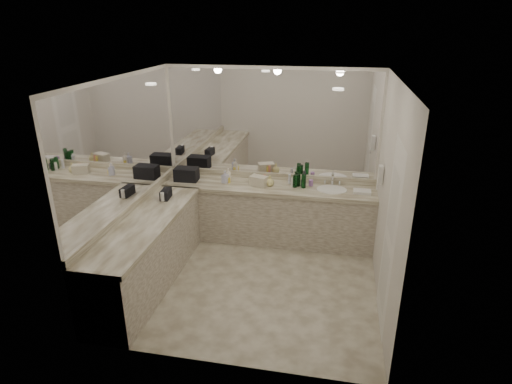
% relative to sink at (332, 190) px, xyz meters
% --- Properties ---
extents(floor, '(3.20, 3.20, 0.00)m').
position_rel_sink_xyz_m(floor, '(-0.95, -1.20, -0.90)').
color(floor, beige).
rests_on(floor, ground).
extents(ceiling, '(3.20, 3.20, 0.00)m').
position_rel_sink_xyz_m(ceiling, '(-0.95, -1.20, 1.71)').
color(ceiling, white).
rests_on(ceiling, floor).
extents(wall_back, '(3.20, 0.02, 2.60)m').
position_rel_sink_xyz_m(wall_back, '(-0.95, 0.30, 0.41)').
color(wall_back, beige).
rests_on(wall_back, floor).
extents(wall_left, '(0.02, 3.00, 2.60)m').
position_rel_sink_xyz_m(wall_left, '(-2.55, -1.20, 0.41)').
color(wall_left, beige).
rests_on(wall_left, floor).
extents(wall_right, '(0.02, 3.00, 2.60)m').
position_rel_sink_xyz_m(wall_right, '(0.65, -1.20, 0.41)').
color(wall_right, beige).
rests_on(wall_right, floor).
extents(vanity_back_base, '(3.20, 0.60, 0.84)m').
position_rel_sink_xyz_m(vanity_back_base, '(-0.95, 0.00, -0.48)').
color(vanity_back_base, beige).
rests_on(vanity_back_base, floor).
extents(vanity_back_top, '(3.20, 0.64, 0.06)m').
position_rel_sink_xyz_m(vanity_back_top, '(-0.95, -0.01, -0.03)').
color(vanity_back_top, beige).
rests_on(vanity_back_top, vanity_back_base).
extents(vanity_left_base, '(0.60, 2.40, 0.84)m').
position_rel_sink_xyz_m(vanity_left_base, '(-2.25, -1.50, -0.48)').
color(vanity_left_base, beige).
rests_on(vanity_left_base, floor).
extents(vanity_left_top, '(0.64, 2.42, 0.06)m').
position_rel_sink_xyz_m(vanity_left_top, '(-2.24, -1.50, -0.03)').
color(vanity_left_top, beige).
rests_on(vanity_left_top, vanity_left_base).
extents(backsplash_back, '(3.20, 0.04, 0.10)m').
position_rel_sink_xyz_m(backsplash_back, '(-0.95, 0.28, 0.05)').
color(backsplash_back, beige).
rests_on(backsplash_back, vanity_back_top).
extents(backsplash_left, '(0.04, 3.00, 0.10)m').
position_rel_sink_xyz_m(backsplash_left, '(-2.53, -1.20, 0.05)').
color(backsplash_left, beige).
rests_on(backsplash_left, vanity_left_top).
extents(mirror_back, '(3.12, 0.01, 1.55)m').
position_rel_sink_xyz_m(mirror_back, '(-0.95, 0.29, 0.88)').
color(mirror_back, white).
rests_on(mirror_back, wall_back).
extents(mirror_left, '(0.01, 2.92, 1.55)m').
position_rel_sink_xyz_m(mirror_left, '(-2.54, -1.20, 0.88)').
color(mirror_left, white).
rests_on(mirror_left, wall_left).
extents(sink, '(0.44, 0.44, 0.03)m').
position_rel_sink_xyz_m(sink, '(0.00, 0.00, 0.00)').
color(sink, white).
rests_on(sink, vanity_back_top).
extents(faucet, '(0.24, 0.16, 0.14)m').
position_rel_sink_xyz_m(faucet, '(0.00, 0.21, 0.07)').
color(faucet, silver).
rests_on(faucet, vanity_back_top).
extents(wall_phone, '(0.06, 0.10, 0.24)m').
position_rel_sink_xyz_m(wall_phone, '(0.61, -0.50, 0.46)').
color(wall_phone, white).
rests_on(wall_phone, wall_right).
extents(door, '(0.02, 0.82, 2.10)m').
position_rel_sink_xyz_m(door, '(0.64, -1.70, 0.16)').
color(door, white).
rests_on(door, wall_right).
extents(black_toiletry_bag, '(0.36, 0.23, 0.20)m').
position_rel_sink_xyz_m(black_toiletry_bag, '(-2.21, -0.02, 0.11)').
color(black_toiletry_bag, black).
rests_on(black_toiletry_bag, vanity_back_top).
extents(black_bag_spill, '(0.13, 0.25, 0.13)m').
position_rel_sink_xyz_m(black_bag_spill, '(-2.25, -0.77, 0.07)').
color(black_bag_spill, black).
rests_on(black_bag_spill, vanity_left_top).
extents(cream_cosmetic_case, '(0.29, 0.23, 0.15)m').
position_rel_sink_xyz_m(cream_cosmetic_case, '(-1.08, -0.03, 0.08)').
color(cream_cosmetic_case, beige).
rests_on(cream_cosmetic_case, vanity_back_top).
extents(hand_towel, '(0.25, 0.17, 0.04)m').
position_rel_sink_xyz_m(hand_towel, '(0.43, -0.04, 0.03)').
color(hand_towel, white).
rests_on(hand_towel, vanity_back_top).
extents(lotion_left, '(0.05, 0.05, 0.12)m').
position_rel_sink_xyz_m(lotion_left, '(-2.25, -0.89, 0.06)').
color(lotion_left, white).
rests_on(lotion_left, vanity_left_top).
extents(soap_bottle_a, '(0.11, 0.11, 0.21)m').
position_rel_sink_xyz_m(soap_bottle_a, '(-1.57, 0.06, 0.11)').
color(soap_bottle_a, white).
rests_on(soap_bottle_a, vanity_back_top).
extents(soap_bottle_b, '(0.11, 0.11, 0.19)m').
position_rel_sink_xyz_m(soap_bottle_b, '(-1.60, -0.01, 0.10)').
color(soap_bottle_b, silver).
rests_on(soap_bottle_b, vanity_back_top).
extents(soap_bottle_c, '(0.13, 0.13, 0.16)m').
position_rel_sink_xyz_m(soap_bottle_c, '(-0.91, -0.01, 0.09)').
color(soap_bottle_c, '#E4D98B').
rests_on(soap_bottle_c, vanity_back_top).
extents(green_bottle_0, '(0.06, 0.06, 0.19)m').
position_rel_sink_xyz_m(green_bottle_0, '(-0.53, 0.14, 0.10)').
color(green_bottle_0, '#11561F').
rests_on(green_bottle_0, vanity_back_top).
extents(green_bottle_1, '(0.07, 0.07, 0.21)m').
position_rel_sink_xyz_m(green_bottle_1, '(-0.41, 0.01, 0.11)').
color(green_bottle_1, '#11561F').
rests_on(green_bottle_1, vanity_back_top).
extents(green_bottle_2, '(0.06, 0.06, 0.19)m').
position_rel_sink_xyz_m(green_bottle_2, '(-0.54, 0.01, 0.10)').
color(green_bottle_2, '#11561F').
rests_on(green_bottle_2, vanity_back_top).
extents(green_bottle_3, '(0.07, 0.07, 0.18)m').
position_rel_sink_xyz_m(green_bottle_3, '(-0.50, 0.07, 0.10)').
color(green_bottle_3, '#11561F').
rests_on(green_bottle_3, vanity_back_top).
extents(amenity_bottle_0, '(0.04, 0.04, 0.09)m').
position_rel_sink_xyz_m(amenity_bottle_0, '(-1.58, 0.09, 0.05)').
color(amenity_bottle_0, '#F2D84C').
rests_on(amenity_bottle_0, vanity_back_top).
extents(amenity_bottle_1, '(0.04, 0.04, 0.08)m').
position_rel_sink_xyz_m(amenity_bottle_1, '(-1.54, 0.00, 0.04)').
color(amenity_bottle_1, '#F2D84C').
rests_on(amenity_bottle_1, vanity_back_top).
extents(amenity_bottle_2, '(0.04, 0.04, 0.15)m').
position_rel_sink_xyz_m(amenity_bottle_2, '(-0.64, 0.14, 0.08)').
color(amenity_bottle_2, silver).
rests_on(amenity_bottle_2, vanity_back_top).
extents(amenity_bottle_3, '(0.04, 0.04, 0.10)m').
position_rel_sink_xyz_m(amenity_bottle_3, '(-0.44, 0.08, 0.05)').
color(amenity_bottle_3, '#3F3F4C').
rests_on(amenity_bottle_3, vanity_back_top).
extents(amenity_bottle_4, '(0.04, 0.04, 0.14)m').
position_rel_sink_xyz_m(amenity_bottle_4, '(-1.01, 0.06, 0.07)').
color(amenity_bottle_4, '#E57F66').
rests_on(amenity_bottle_4, vanity_back_top).
extents(amenity_bottle_5, '(0.06, 0.06, 0.09)m').
position_rel_sink_xyz_m(amenity_bottle_5, '(-0.31, 0.11, 0.05)').
color(amenity_bottle_5, '#9966B2').
rests_on(amenity_bottle_5, vanity_back_top).
extents(amenity_bottle_6, '(0.05, 0.05, 0.13)m').
position_rel_sink_xyz_m(amenity_bottle_6, '(-0.58, 0.03, 0.07)').
color(amenity_bottle_6, white).
rests_on(amenity_bottle_6, vanity_back_top).
extents(amenity_bottle_7, '(0.04, 0.04, 0.12)m').
position_rel_sink_xyz_m(amenity_bottle_7, '(-1.03, 0.06, 0.06)').
color(amenity_bottle_7, '#F2D84C').
rests_on(amenity_bottle_7, vanity_back_top).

